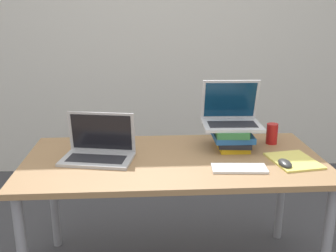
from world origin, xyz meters
name	(u,v)px	position (x,y,z in m)	size (l,w,h in m)	color
wall_back	(160,26)	(0.00, 2.02, 1.35)	(8.00, 0.05, 2.70)	silver
desk	(173,170)	(0.00, 0.39, 0.65)	(1.60, 0.78, 0.73)	#9E754C
laptop_left	(99,150)	(-0.40, 0.41, 0.78)	(0.41, 0.30, 0.24)	#B2B2B7
book_stack	(232,137)	(0.35, 0.53, 0.79)	(0.22, 0.27, 0.13)	gold
laptop_on_books	(231,116)	(0.35, 0.57, 0.90)	(0.34, 0.26, 0.26)	silver
wireless_keyboard	(239,168)	(0.32, 0.21, 0.73)	(0.28, 0.14, 0.01)	white
mouse	(285,163)	(0.56, 0.24, 0.74)	(0.06, 0.11, 0.03)	#2D2D2D
notepad	(294,161)	(0.63, 0.30, 0.73)	(0.26, 0.30, 0.01)	#EFE066
soda_can	(272,134)	(0.60, 0.59, 0.79)	(0.07, 0.07, 0.12)	red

